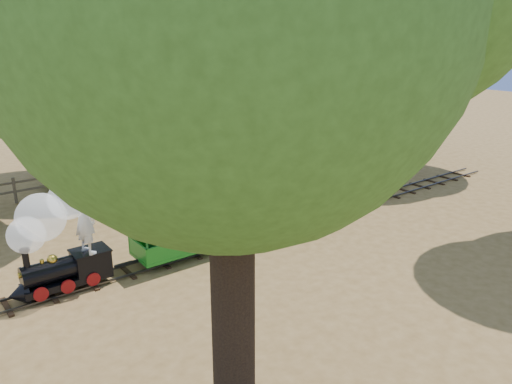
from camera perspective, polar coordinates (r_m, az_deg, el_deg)
ground at (r=16.98m, az=4.43°, el=-3.60°), size 90.00×90.00×0.00m
track at (r=16.96m, az=4.44°, el=-3.38°), size 22.00×1.00×0.10m
locomotive at (r=12.98m, az=-22.03°, el=-4.10°), size 2.47×1.20×2.87m
carriage_front at (r=14.44m, az=-8.13°, el=-4.43°), size 3.14×1.28×1.63m
carriage_rear at (r=16.51m, az=3.54°, el=-1.28°), size 3.14×1.30×1.63m
fence at (r=23.11m, az=-8.80°, el=3.56°), size 18.10×0.10×1.00m
shrub_west at (r=22.48m, az=-21.30°, el=2.83°), size 2.44×1.87×1.69m
shrub_mid_w at (r=24.59m, az=-8.19°, el=5.64°), size 3.12×2.40×2.16m
shrub_mid_e at (r=26.05m, az=-2.95°, el=5.69°), size 2.10×1.62×1.46m
shrub_east at (r=26.43m, az=-1.57°, el=6.42°), size 2.79×2.15×1.93m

